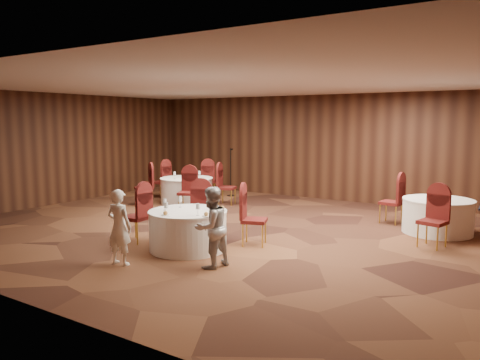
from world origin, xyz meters
The scene contains 14 objects.
ground centered at (0.00, 0.00, 0.00)m, with size 12.00×12.00×0.00m, color black.
room_shell centered at (0.00, 0.00, 1.96)m, with size 12.00×12.00×12.00m.
table_main centered at (0.31, -1.77, 0.38)m, with size 1.47×1.47×0.74m.
table_left centered at (-2.95, 2.17, 0.38)m, with size 1.55×1.55×0.74m.
table_right centered at (4.00, 2.16, 0.38)m, with size 1.47×1.47×0.74m.
chairs_main centered at (0.02, -1.12, 0.50)m, with size 2.74×1.87×1.00m.
chairs_left centered at (-2.98, 2.18, 0.50)m, with size 3.03×3.04×1.00m.
chairs_right centered at (3.51, 1.75, 0.50)m, with size 1.85×2.34×1.00m.
tabletop_main centered at (0.47, -1.88, 0.84)m, with size 1.12×1.10×0.22m.
tabletop_left centered at (-2.96, 2.17, 0.82)m, with size 0.81×0.77×0.22m.
tabletop_right centered at (4.18, 1.91, 0.90)m, with size 0.08×0.08×0.22m.
mic_stand centered at (-2.57, 3.93, 0.44)m, with size 0.24×0.24×1.53m.
woman_a centered at (-0.05, -3.13, 0.64)m, with size 0.47×0.31×1.28m, color white.
woman_b centered at (1.32, -2.40, 0.67)m, with size 0.65×0.51×1.34m, color #B8B8BD.
Camera 1 is at (5.79, -8.44, 2.40)m, focal length 35.00 mm.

